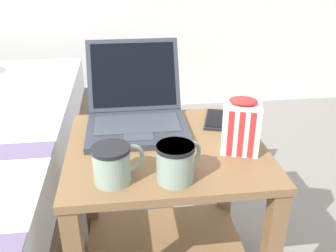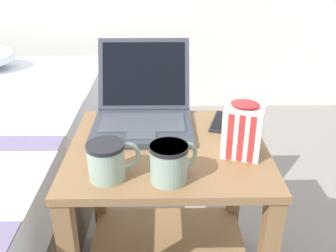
# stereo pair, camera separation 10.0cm
# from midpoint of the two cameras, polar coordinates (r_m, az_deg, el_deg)

# --- Properties ---
(bedside_table) EXTENTS (0.56, 0.50, 0.55)m
(bedside_table) POSITION_cam_midpoint_polar(r_m,az_deg,el_deg) (1.18, -2.71, -11.58)
(bedside_table) COLOR olive
(bedside_table) RESTS_ON ground_plane
(laptop) EXTENTS (0.31, 0.36, 0.24)m
(laptop) POSITION_cam_midpoint_polar(r_m,az_deg,el_deg) (1.19, -7.28, 2.37)
(laptop) COLOR #333842
(laptop) RESTS_ON bedside_table
(mug_front_left) EXTENTS (0.12, 0.10, 0.10)m
(mug_front_left) POSITION_cam_midpoint_polar(r_m,az_deg,el_deg) (0.89, -2.08, -5.40)
(mug_front_left) COLOR #8CA593
(mug_front_left) RESTS_ON bedside_table
(mug_front_right) EXTENTS (0.13, 0.09, 0.09)m
(mug_front_right) POSITION_cam_midpoint_polar(r_m,az_deg,el_deg) (0.91, -11.57, -5.54)
(mug_front_right) COLOR #8CA593
(mug_front_right) RESTS_ON bedside_table
(snack_bag) EXTENTS (0.12, 0.11, 0.16)m
(snack_bag) POSITION_cam_midpoint_polar(r_m,az_deg,el_deg) (1.02, 8.35, -0.10)
(snack_bag) COLOR white
(snack_bag) RESTS_ON bedside_table
(cell_phone) EXTENTS (0.11, 0.17, 0.01)m
(cell_phone) POSITION_cam_midpoint_polar(r_m,az_deg,el_deg) (1.22, 5.11, 0.94)
(cell_phone) COLOR black
(cell_phone) RESTS_ON bedside_table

